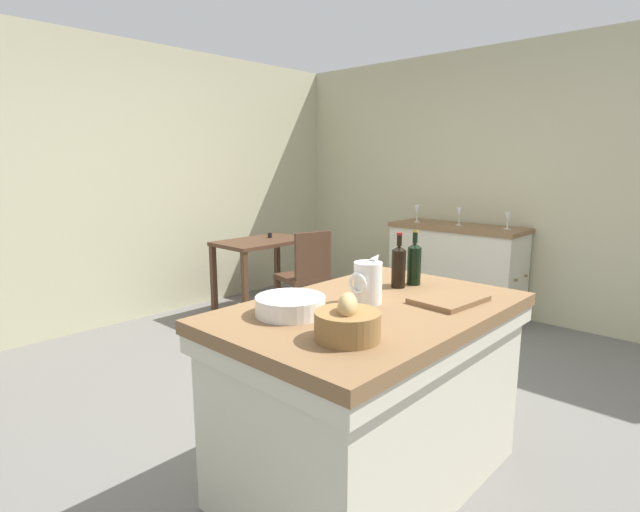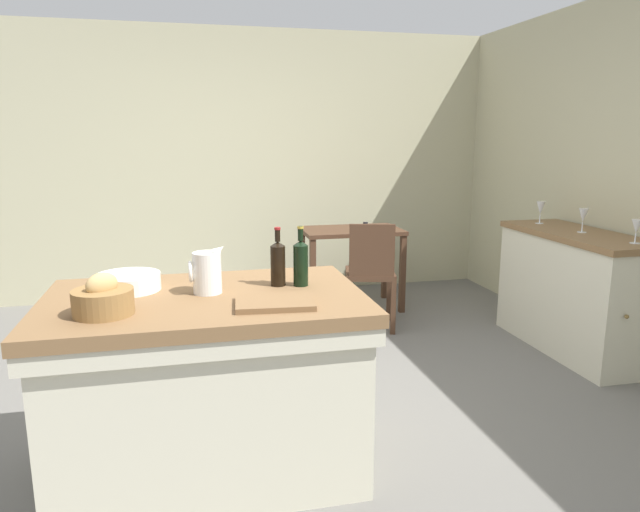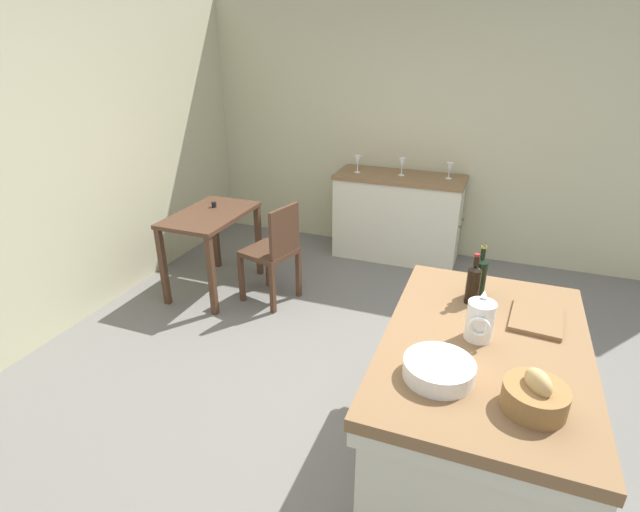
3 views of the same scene
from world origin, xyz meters
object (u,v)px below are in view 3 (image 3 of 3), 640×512
wash_bowl (439,369)px  bread_basket (535,396)px  writing_desk (211,226)px  wooden_chair (274,250)px  pitcher (480,320)px  wine_glass_left (402,164)px  island_table (475,408)px  side_cabinet (397,217)px  cutting_board (536,318)px  wine_bottle_amber (473,283)px  wine_glass_middle (358,161)px  wine_glass_far_left (450,168)px  wine_bottle_dark (480,275)px

wash_bowl → bread_basket: (-0.06, -0.37, 0.02)m
writing_desk → wooden_chair: size_ratio=1.00×
pitcher → wine_glass_left: size_ratio=1.34×
wine_glass_left → island_table: bearing=-160.1°
side_cabinet → island_table: bearing=-159.9°
island_table → cutting_board: 0.55m
side_cabinet → wine_bottle_amber: bearing=-159.3°
wine_bottle_amber → wine_glass_left: size_ratio=1.64×
wooden_chair → wine_bottle_amber: (-1.03, -1.68, 0.49)m
bread_basket → wine_bottle_amber: (0.76, 0.30, 0.05)m
bread_basket → wine_glass_middle: wine_glass_middle is taller
wine_bottle_amber → island_table: bearing=-164.0°
side_cabinet → pitcher: size_ratio=5.66×
side_cabinet → pitcher: bearing=-160.5°
bread_basket → wine_glass_far_left: (3.17, 0.72, 0.07)m
island_table → wooden_chair: 2.26m
bread_basket → wine_glass_left: 3.35m
writing_desk → wine_glass_far_left: bearing=-54.3°
pitcher → wine_glass_middle: 3.01m
cutting_board → wine_bottle_dark: wine_bottle_dark is taller
wine_glass_left → cutting_board: bearing=-153.6°
island_table → wine_bottle_dark: size_ratio=4.95×
wine_glass_far_left → wine_glass_middle: 0.92m
wooden_chair → wine_glass_middle: (1.29, -0.35, 0.52)m
wine_bottle_amber → wine_glass_middle: wine_bottle_amber is taller
island_table → side_cabinet: bearing=20.1°
pitcher → wine_bottle_amber: wine_bottle_amber is taller
side_cabinet → cutting_board: (-2.43, -1.22, 0.43)m
wine_glass_far_left → island_table: bearing=-169.3°
wine_bottle_dark → wooden_chair: bearing=61.6°
island_table → side_cabinet: size_ratio=1.09×
writing_desk → cutting_board: size_ratio=2.72×
writing_desk → wine_bottle_amber: 2.56m
side_cabinet → wine_glass_left: 0.57m
cutting_board → wine_bottle_dark: size_ratio=1.14×
wine_bottle_dark → wine_glass_far_left: (2.30, 0.45, 0.02)m
side_cabinet → cutting_board: side_cabinet is taller
cutting_board → wine_bottle_amber: (0.07, 0.33, 0.10)m
wine_glass_middle → wine_bottle_dark: bearing=-148.4°
writing_desk → wine_bottle_amber: (-1.05, -2.31, 0.36)m
wine_glass_left → wine_glass_middle: bearing=95.5°
side_cabinet → wash_bowl: size_ratio=4.44×
pitcher → wash_bowl: (-0.36, 0.13, -0.06)m
writing_desk → wine_glass_far_left: 2.36m
wine_glass_middle → wine_glass_left: bearing=-84.5°
writing_desk → cutting_board: cutting_board is taller
wine_glass_middle → wine_bottle_amber: bearing=-150.1°
pitcher → wine_glass_far_left: size_ratio=1.49×
bread_basket → wine_bottle_dark: (0.87, 0.27, 0.06)m
wooden_chair → wine_bottle_amber: size_ratio=3.16×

